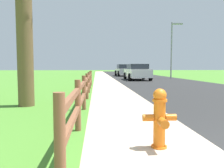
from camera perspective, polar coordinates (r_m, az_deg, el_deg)
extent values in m
plane|color=#49842C|center=(27.00, -0.20, 1.79)|extent=(120.00, 120.00, 0.00)
cube|color=#292929|center=(29.42, 6.36, 1.98)|extent=(7.00, 66.00, 0.01)
cube|color=#C0AA90|center=(28.96, -6.40, 1.94)|extent=(6.00, 66.00, 0.01)
cube|color=#49842C|center=(29.06, -9.35, 1.92)|extent=(5.00, 66.00, 0.00)
cylinder|color=orange|center=(3.41, 11.90, -9.75)|extent=(0.17, 0.17, 0.72)
cylinder|color=orange|center=(3.51, 11.81, -15.25)|extent=(0.23, 0.23, 0.03)
cylinder|color=orange|center=(3.35, 12.00, -4.06)|extent=(0.21, 0.21, 0.03)
sphere|color=orange|center=(3.34, 12.01, -2.81)|extent=(0.20, 0.20, 0.20)
cube|color=#CB6115|center=(3.33, 12.03, -1.72)|extent=(0.04, 0.04, 0.04)
cylinder|color=#CB6115|center=(3.35, 9.17, -8.43)|extent=(0.16, 0.10, 0.10)
cylinder|color=#CB6115|center=(3.44, 14.61, -8.18)|extent=(0.16, 0.10, 0.10)
cylinder|color=#CB6115|center=(3.23, 12.81, -9.62)|extent=(0.13, 0.19, 0.13)
cylinder|color=brown|center=(2.22, -13.07, -14.41)|extent=(0.11, 0.11, 0.96)
cylinder|color=brown|center=(4.22, -8.65, -5.41)|extent=(0.11, 0.11, 0.96)
cylinder|color=brown|center=(6.26, -7.13, -2.22)|extent=(0.11, 0.11, 0.96)
cylinder|color=brown|center=(8.31, -6.36, -0.61)|extent=(0.11, 0.11, 0.96)
cylinder|color=brown|center=(10.37, -5.89, 0.37)|extent=(0.11, 0.11, 0.96)
cylinder|color=brown|center=(12.43, -5.58, 1.02)|extent=(0.11, 0.11, 0.96)
cylinder|color=brown|center=(14.50, -5.36, 1.49)|extent=(0.11, 0.11, 0.96)
cube|color=brown|center=(8.32, -6.35, -0.93)|extent=(0.07, 12.40, 0.09)
cube|color=brown|center=(8.29, -6.37, 1.37)|extent=(0.07, 12.40, 0.09)
cylinder|color=brown|center=(7.33, -21.26, 11.63)|extent=(0.47, 0.47, 4.31)
cube|color=white|center=(20.90, 6.37, 2.79)|extent=(1.91, 4.37, 0.74)
cube|color=#1E232B|center=(20.80, 6.43, 4.42)|extent=(1.65, 2.40, 0.45)
cylinder|color=black|center=(22.07, 3.34, 2.06)|extent=(0.23, 0.65, 0.64)
cylinder|color=black|center=(22.41, 7.96, 2.06)|extent=(0.23, 0.65, 0.64)
cylinder|color=black|center=(19.42, 4.52, 1.75)|extent=(0.23, 0.65, 0.64)
cylinder|color=black|center=(19.81, 9.72, 1.75)|extent=(0.23, 0.65, 0.64)
cube|color=#B7BABF|center=(29.90, 2.99, 3.28)|extent=(1.97, 4.42, 0.69)
cube|color=#1E232B|center=(29.93, 2.98, 4.46)|extent=(1.65, 2.15, 0.54)
cylinder|color=black|center=(31.10, 0.97, 2.79)|extent=(0.25, 0.73, 0.72)
cylinder|color=black|center=(31.39, 4.16, 2.79)|extent=(0.25, 0.73, 0.72)
cylinder|color=black|center=(28.44, 1.70, 2.64)|extent=(0.25, 0.73, 0.72)
cylinder|color=black|center=(28.75, 5.17, 2.65)|extent=(0.25, 0.73, 0.72)
cylinder|color=gray|center=(23.82, 14.81, 8.15)|extent=(0.14, 0.14, 5.68)
cube|color=#999999|center=(24.33, 16.20, 14.43)|extent=(1.10, 0.20, 0.14)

